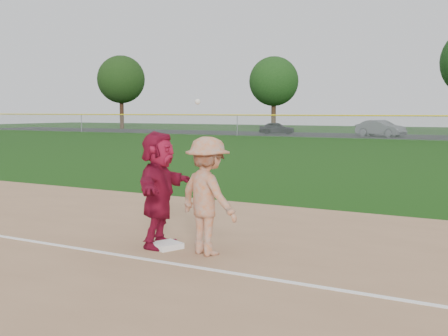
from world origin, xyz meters
The scene contains 9 objects.
ground centered at (0.00, 0.00, 0.00)m, with size 160.00×160.00×0.00m, color #133B0B.
foul_line centered at (0.00, -0.80, 0.03)m, with size 60.00×0.10×0.01m, color white.
first_base centered at (-0.29, -0.02, 0.07)m, with size 0.44×0.44×0.10m, color white.
base_runner centered at (-0.50, 0.05, 1.03)m, with size 1.88×0.60×2.03m, color maroon.
car_left centered at (-18.21, 45.35, 0.63)m, with size 1.46×3.63×1.24m, color black.
car_mid centered at (-7.51, 45.01, 0.78)m, with size 1.62×4.66×1.53m, color slate.
first_base_play centered at (0.53, 0.00, 1.00)m, with size 1.43×1.10×2.57m.
tree_0 centered at (-44.00, 52.00, 6.59)m, with size 6.40×6.40×9.81m.
tree_1 centered at (-22.00, 53.00, 5.83)m, with size 5.80×5.80×8.75m.
Camera 1 is at (5.22, -7.87, 2.40)m, focal length 45.00 mm.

